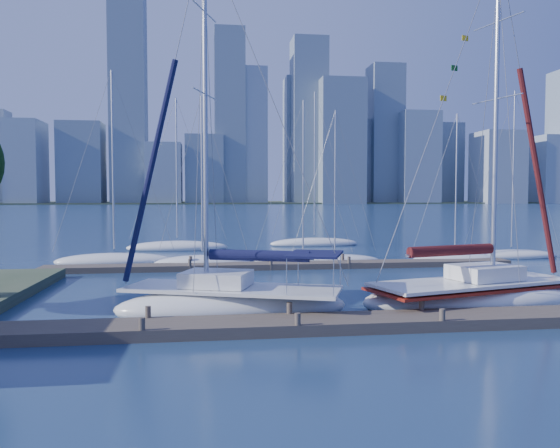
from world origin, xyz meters
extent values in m
plane|color=navy|center=(0.00, 0.00, 0.00)|extent=(700.00, 700.00, 0.00)
cube|color=#483E35|center=(0.00, 0.00, 0.20)|extent=(26.00, 2.00, 0.40)
cube|color=#483E35|center=(2.00, 16.00, 0.18)|extent=(30.00, 1.80, 0.36)
cube|color=#38472D|center=(0.00, 320.00, 0.00)|extent=(800.00, 100.00, 1.50)
ellipsoid|color=white|center=(-1.98, 2.87, 0.27)|extent=(9.56, 5.86, 1.59)
cube|color=white|center=(-1.98, 2.87, 1.01)|extent=(8.85, 5.41, 0.13)
cube|color=white|center=(-2.58, 3.09, 1.38)|extent=(3.05, 2.68, 0.58)
cylinder|color=silver|center=(-2.98, 3.23, 7.92)|extent=(0.19, 0.19, 13.72)
cylinder|color=silver|center=(-0.95, 2.51, 2.23)|extent=(4.09, 1.55, 0.11)
cylinder|color=#101238|center=(-0.95, 2.51, 2.34)|extent=(3.87, 1.73, 0.43)
cube|color=#101238|center=(1.10, 1.77, 2.44)|extent=(2.65, 3.03, 0.09)
ellipsoid|color=white|center=(8.01, 2.90, 0.28)|extent=(9.90, 5.48, 1.65)
cube|color=white|center=(8.01, 2.90, 1.05)|extent=(9.16, 5.06, 0.13)
cube|color=white|center=(8.65, 3.07, 1.43)|extent=(3.08, 2.64, 0.61)
cylinder|color=silver|center=(9.08, 3.19, 8.00)|extent=(0.20, 0.20, 13.79)
cylinder|color=silver|center=(6.93, 2.60, 2.31)|extent=(4.33, 1.29, 0.11)
cylinder|color=#3D100D|center=(6.93, 2.60, 2.42)|extent=(4.07, 1.52, 0.44)
cube|color=maroon|center=(8.01, 2.90, 0.86)|extent=(9.39, 5.23, 0.11)
ellipsoid|color=white|center=(-9.17, 19.42, 0.21)|extent=(8.00, 2.65, 1.15)
cylinder|color=silver|center=(-9.17, 19.42, 7.01)|extent=(0.13, 0.13, 11.93)
ellipsoid|color=white|center=(-3.25, 17.65, 0.20)|extent=(6.69, 4.47, 1.09)
cylinder|color=silver|center=(-3.25, 17.65, 6.05)|extent=(0.12, 0.12, 10.11)
ellipsoid|color=white|center=(3.63, 18.53, 0.19)|extent=(7.08, 4.53, 1.02)
cylinder|color=silver|center=(3.63, 18.53, 6.03)|extent=(0.11, 0.11, 10.21)
ellipsoid|color=white|center=(5.70, 17.84, 0.17)|extent=(6.62, 3.25, 0.95)
cylinder|color=silver|center=(5.70, 17.84, 5.64)|extent=(0.10, 0.10, 9.54)
ellipsoid|color=white|center=(14.18, 17.46, 0.17)|extent=(6.29, 1.98, 0.96)
cylinder|color=silver|center=(14.18, 17.46, 5.57)|extent=(0.10, 0.10, 9.41)
ellipsoid|color=white|center=(19.48, 19.29, 0.17)|extent=(7.44, 2.43, 0.95)
cylinder|color=silver|center=(19.48, 19.29, 6.59)|extent=(0.10, 0.10, 11.46)
ellipsoid|color=white|center=(-5.46, 28.72, 0.21)|extent=(8.89, 4.63, 1.18)
cylinder|color=silver|center=(-5.46, 28.72, 6.97)|extent=(0.13, 0.13, 11.79)
ellipsoid|color=white|center=(6.94, 31.20, 0.20)|extent=(8.41, 5.45, 1.09)
cylinder|color=silver|center=(6.94, 31.20, 7.58)|extent=(0.12, 0.12, 13.17)
cube|color=#859AAC|center=(-96.77, 283.96, 21.85)|extent=(16.49, 23.42, 43.71)
cube|color=slate|center=(-69.73, 287.50, 21.90)|extent=(22.95, 17.63, 43.81)
cube|color=#8891A3|center=(-47.55, 309.43, 17.72)|extent=(15.46, 17.61, 35.43)
cube|color=#859AAC|center=(-25.94, 284.92, 16.45)|extent=(18.89, 19.81, 32.91)
cube|color=slate|center=(-4.22, 286.68, 18.89)|extent=(20.68, 16.86, 37.78)
cube|color=#8891A3|center=(21.35, 289.48, 37.82)|extent=(18.49, 14.99, 75.65)
cube|color=#859AAC|center=(51.90, 304.67, 37.10)|extent=(17.40, 17.46, 74.20)
cube|color=slate|center=(70.99, 278.50, 34.24)|extent=(24.42, 18.95, 68.47)
cube|color=#8891A3|center=(91.42, 294.72, 24.29)|extent=(14.19, 17.11, 48.58)
cube|color=#859AAC|center=(115.77, 279.60, 25.85)|extent=(21.51, 18.80, 51.69)
cube|color=slate|center=(147.05, 309.52, 24.77)|extent=(15.46, 17.52, 49.54)
cube|color=#8891A3|center=(164.09, 278.94, 20.68)|extent=(23.91, 23.94, 41.36)
cube|color=#859AAC|center=(194.50, 279.05, 19.67)|extent=(13.96, 21.38, 39.34)
cube|color=slate|center=(-45.00, 290.00, 57.04)|extent=(18.82, 18.00, 114.08)
cube|color=slate|center=(10.00, 290.00, 48.28)|extent=(16.70, 18.00, 96.55)
cube|color=slate|center=(55.00, 290.00, 46.60)|extent=(19.58, 18.00, 93.19)
cube|color=slate|center=(100.00, 290.00, 39.78)|extent=(18.58, 18.00, 79.55)
camera|label=1|loc=(-2.93, -18.39, 4.66)|focal=35.00mm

